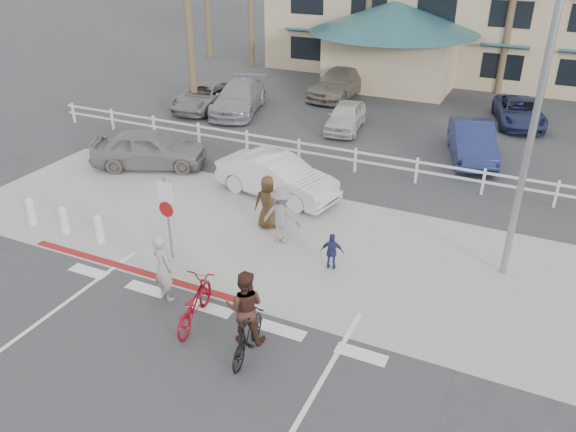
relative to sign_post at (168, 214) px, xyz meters
The scene contains 27 objects.
ground 3.50m from the sign_post, 43.73° to the right, with size 140.00×140.00×0.00m, color #333335.
bike_path 5.00m from the sign_post, 61.29° to the right, with size 12.00×16.00×0.01m, color #333335.
sidewalk_plaza 3.56m from the sign_post, 45.00° to the left, with size 22.00×7.00×0.01m, color gray.
cross_street 6.86m from the sign_post, 69.94° to the left, with size 40.00×5.00×0.01m, color #333335.
parking_lot 16.03m from the sign_post, 81.72° to the left, with size 50.00×16.00×0.01m, color #333335.
curb_red 1.89m from the sign_post, 124.99° to the right, with size 7.00×0.25×0.02m, color maroon.
rail_fence 8.81m from the sign_post, 71.36° to the left, with size 29.40×0.16×1.00m, color silver, non-canonical shape.
sign_post is the anchor object (origin of this frame).
bollard_0 2.69m from the sign_post, behind, with size 0.26×0.26×0.95m, color silver, non-canonical shape.
bollard_1 4.03m from the sign_post, behind, with size 0.26×0.26×0.95m, color silver, non-canonical shape.
bollard_2 5.39m from the sign_post, behind, with size 0.26×0.26×0.95m, color silver, non-canonical shape.
streetlight_0 9.88m from the sign_post, 20.56° to the left, with size 0.60×2.00×9.00m, color gray, non-canonical shape.
bike_red 3.25m from the sign_post, 44.28° to the right, with size 0.72×2.05×1.08m, color maroon.
rider_red 2.01m from the sign_post, 59.12° to the right, with size 0.68×0.45×1.86m, color #A7A196.
bike_black 4.87m from the sign_post, 33.83° to the right, with size 0.51×1.81×1.09m, color black.
rider_black 4.35m from the sign_post, 31.31° to the right, with size 0.91×0.71×1.87m, color #42231B.
pedestrian_a 3.36m from the sign_post, 42.07° to the left, with size 1.18×0.68×1.83m, color slate.
pedestrian_child 4.71m from the sign_post, 18.37° to the left, with size 0.65×0.27×1.11m, color navy.
pedestrian_b 3.39m from the sign_post, 60.41° to the left, with size 0.85×0.55×1.74m, color #472F1A.
car_white_sedan 5.21m from the sign_post, 80.00° to the left, with size 1.58×4.53×1.49m, color silver.
car_red_compact 7.29m from the sign_post, 132.34° to the left, with size 1.80×4.47×1.52m, color gray.
lot_car_0 14.97m from the sign_post, 118.90° to the left, with size 2.14×4.65×1.29m, color gray.
lot_car_1 14.33m from the sign_post, 111.82° to the left, with size 2.10×5.15×1.50m, color gray.
lot_car_2 13.03m from the sign_post, 87.39° to the left, with size 1.50×3.72×1.27m, color beige.
lot_car_3 13.43m from the sign_post, 60.81° to the left, with size 1.58×4.52×1.49m, color navy.
lot_car_4 18.39m from the sign_post, 95.32° to the left, with size 2.11×5.19×1.51m, color slate.
lot_car_5 19.00m from the sign_post, 65.46° to the left, with size 2.05×4.46×1.24m, color navy.
Camera 1 is at (6.67, -8.96, 8.67)m, focal length 35.00 mm.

